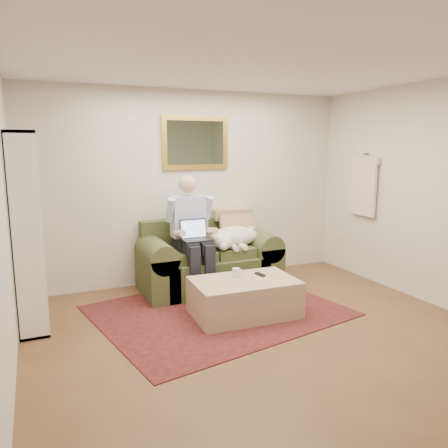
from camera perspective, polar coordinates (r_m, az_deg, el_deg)
room_shell at (r=4.09m, az=6.04°, el=2.29°), size 4.51×5.00×2.61m
rug at (r=5.07m, az=-0.78°, el=-11.25°), size 2.93×2.52×0.01m
sofa at (r=5.79m, az=-2.02°, el=-5.39°), size 1.78×0.90×1.07m
seated_man at (r=5.44m, az=-4.03°, el=-1.62°), size 0.59×0.84×1.50m
laptop at (r=5.37m, az=-3.79°, el=-1.38°), size 0.35×0.27×0.25m
sleeping_dog at (r=5.74m, az=1.25°, el=-1.67°), size 0.73×0.46×0.27m
ottoman at (r=4.89m, az=2.65°, el=-9.58°), size 1.16×0.76×0.41m
coffee_mug at (r=4.91m, az=1.56°, el=-6.37°), size 0.08×0.08×0.10m
tv_remote at (r=5.00m, az=4.71°, el=-6.58°), size 0.07×0.16×0.02m
bookshelf at (r=4.85m, az=-24.30°, el=-0.94°), size 0.28×0.80×2.00m
wall_mirror at (r=6.00m, az=-3.75°, el=10.55°), size 0.94×0.04×0.72m
hanging_shirt at (r=6.38m, az=17.75°, el=5.12°), size 0.06×0.52×0.90m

